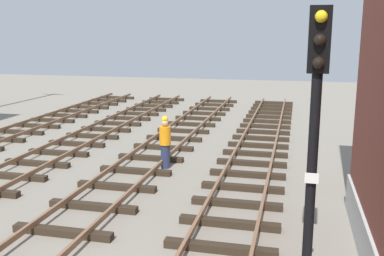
{
  "coord_description": "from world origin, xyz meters",
  "views": [
    {
      "loc": [
        2.86,
        -5.48,
        4.66
      ],
      "look_at": [
        -0.28,
        7.77,
        1.75
      ],
      "focal_mm": 41.63,
      "sensor_mm": 36.0,
      "label": 1
    }
  ],
  "objects": [
    {
      "name": "track_worker_foreground",
      "position": [
        -1.53,
        8.98,
        0.93
      ],
      "size": [
        0.4,
        0.4,
        1.87
      ],
      "color": "#262D4C",
      "rests_on": "ground"
    },
    {
      "name": "signal_mast",
      "position": [
        3.19,
        2.26,
        3.22
      ],
      "size": [
        0.36,
        0.4,
        5.11
      ],
      "color": "black",
      "rests_on": "ground"
    }
  ]
}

